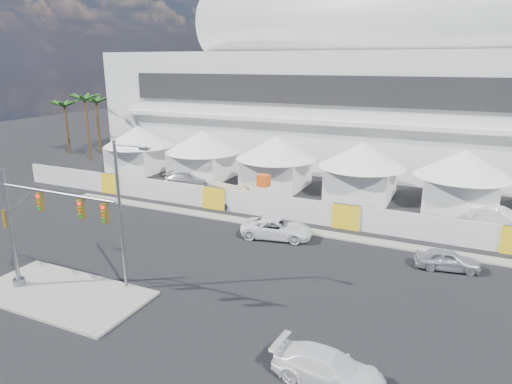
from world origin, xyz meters
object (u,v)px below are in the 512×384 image
at_px(pickup_curb, 277,228).
at_px(pickup_near, 329,368).
at_px(lot_car_c, 186,180).
at_px(traffic_mast, 32,228).
at_px(sedan_silver, 447,260).
at_px(streetlight_median, 123,206).
at_px(lot_car_a, 500,217).
at_px(boom_lift, 227,197).

distance_m(pickup_curb, pickup_near, 16.28).
bearing_deg(lot_car_c, traffic_mast, -169.63).
distance_m(sedan_silver, pickup_curb, 11.98).
distance_m(pickup_curb, traffic_mast, 16.73).
bearing_deg(streetlight_median, lot_car_a, 46.32).
distance_m(sedan_silver, lot_car_c, 28.24).
bearing_deg(boom_lift, traffic_mast, -86.31).
xyz_separation_m(sedan_silver, lot_car_c, (-26.41, 9.98, 0.02)).
bearing_deg(sedan_silver, pickup_curb, 77.46).
height_order(lot_car_c, boom_lift, boom_lift).
bearing_deg(traffic_mast, pickup_near, -1.26).
distance_m(lot_car_a, streetlight_median, 29.42).
bearing_deg(boom_lift, pickup_curb, -26.44).
relative_size(sedan_silver, lot_car_a, 0.85).
distance_m(sedan_silver, boom_lift, 19.86).
bearing_deg(sedan_silver, boom_lift, 63.23).
xyz_separation_m(lot_car_a, streetlight_median, (-20.09, -21.04, 4.35)).
distance_m(sedan_silver, traffic_mast, 25.05).
bearing_deg(streetlight_median, sedan_silver, 32.75).
bearing_deg(streetlight_median, pickup_curb, 67.07).
bearing_deg(boom_lift, lot_car_a, 21.38).
height_order(pickup_near, streetlight_median, streetlight_median).
distance_m(lot_car_a, traffic_mast, 34.08).
relative_size(lot_car_a, boom_lift, 0.64).
xyz_separation_m(sedan_silver, pickup_curb, (-11.97, 0.43, 0.07)).
height_order(lot_car_a, boom_lift, boom_lift).
distance_m(lot_car_a, lot_car_c, 29.81).
height_order(sedan_silver, pickup_curb, pickup_curb).
bearing_deg(lot_car_a, pickup_curb, 146.99).
bearing_deg(pickup_curb, lot_car_c, 45.17).
distance_m(lot_car_c, streetlight_median, 23.31).
bearing_deg(traffic_mast, boom_lift, 84.23).
bearing_deg(lot_car_c, pickup_curb, -126.29).
relative_size(pickup_curb, boom_lift, 0.74).
height_order(sedan_silver, streetlight_median, streetlight_median).
xyz_separation_m(sedan_silver, traffic_mast, (-20.97, -13.29, 3.35)).
bearing_deg(pickup_curb, sedan_silver, -103.37).
relative_size(sedan_silver, traffic_mast, 0.48).
distance_m(sedan_silver, pickup_near, 14.20).
bearing_deg(traffic_mast, streetlight_median, 30.87).
xyz_separation_m(sedan_silver, boom_lift, (-19.06, 5.56, 0.30)).
xyz_separation_m(lot_car_a, lot_car_c, (-29.81, -0.32, -0.07)).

